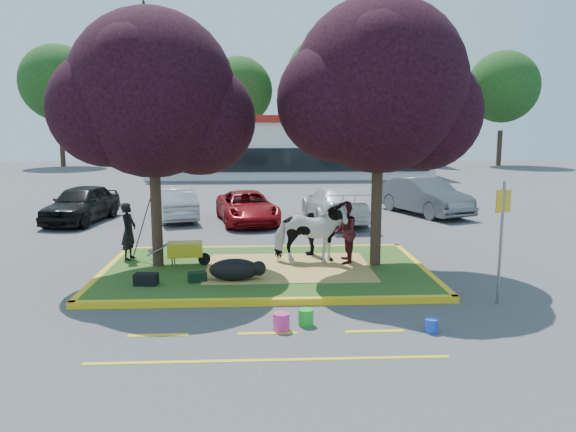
{
  "coord_description": "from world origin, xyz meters",
  "views": [
    {
      "loc": [
        -0.11,
        -14.06,
        3.82
      ],
      "look_at": [
        0.62,
        0.5,
        1.42
      ],
      "focal_mm": 35.0,
      "sensor_mm": 36.0,
      "label": 1
    }
  ],
  "objects_px": {
    "wheelbarrow": "(185,249)",
    "sign_post": "(502,228)",
    "cow": "(310,233)",
    "bucket_blue": "(431,326)",
    "car_black": "(81,204)",
    "calf": "(234,270)",
    "handler": "(129,231)",
    "bucket_green": "(306,317)",
    "car_silver": "(176,204)",
    "bucket_pink": "(281,322)"
  },
  "relations": [
    {
      "from": "bucket_pink",
      "to": "wheelbarrow",
      "type": "bearing_deg",
      "value": 117.81
    },
    {
      "from": "cow",
      "to": "car_black",
      "type": "relative_size",
      "value": 0.45
    },
    {
      "from": "calf",
      "to": "sign_post",
      "type": "xyz_separation_m",
      "value": [
        5.7,
        -1.58,
        1.23
      ]
    },
    {
      "from": "car_black",
      "to": "bucket_blue",
      "type": "bearing_deg",
      "value": -41.93
    },
    {
      "from": "sign_post",
      "to": "bucket_pink",
      "type": "distance_m",
      "value": 5.11
    },
    {
      "from": "sign_post",
      "to": "bucket_blue",
      "type": "relative_size",
      "value": 10.35
    },
    {
      "from": "sign_post",
      "to": "car_black",
      "type": "height_order",
      "value": "sign_post"
    },
    {
      "from": "bucket_blue",
      "to": "car_black",
      "type": "bearing_deg",
      "value": 129.49
    },
    {
      "from": "sign_post",
      "to": "car_black",
      "type": "relative_size",
      "value": 0.61
    },
    {
      "from": "bucket_green",
      "to": "car_silver",
      "type": "relative_size",
      "value": 0.08
    },
    {
      "from": "wheelbarrow",
      "to": "car_silver",
      "type": "height_order",
      "value": "car_silver"
    },
    {
      "from": "wheelbarrow",
      "to": "bucket_green",
      "type": "distance_m",
      "value": 5.07
    },
    {
      "from": "wheelbarrow",
      "to": "cow",
      "type": "bearing_deg",
      "value": -5.8
    },
    {
      "from": "cow",
      "to": "bucket_blue",
      "type": "distance_m",
      "value": 5.14
    },
    {
      "from": "sign_post",
      "to": "car_silver",
      "type": "bearing_deg",
      "value": 109.35
    },
    {
      "from": "calf",
      "to": "bucket_blue",
      "type": "bearing_deg",
      "value": -44.36
    },
    {
      "from": "calf",
      "to": "wheelbarrow",
      "type": "distance_m",
      "value": 2.02
    },
    {
      "from": "cow",
      "to": "bucket_green",
      "type": "xyz_separation_m",
      "value": [
        -0.45,
        -4.24,
        -0.81
      ]
    },
    {
      "from": "car_silver",
      "to": "cow",
      "type": "bearing_deg",
      "value": 105.52
    },
    {
      "from": "bucket_green",
      "to": "wheelbarrow",
      "type": "bearing_deg",
      "value": 123.95
    },
    {
      "from": "wheelbarrow",
      "to": "sign_post",
      "type": "bearing_deg",
      "value": -30.27
    },
    {
      "from": "handler",
      "to": "sign_post",
      "type": "distance_m",
      "value": 9.49
    },
    {
      "from": "cow",
      "to": "bucket_pink",
      "type": "height_order",
      "value": "cow"
    },
    {
      "from": "calf",
      "to": "sign_post",
      "type": "relative_size",
      "value": 0.45
    },
    {
      "from": "wheelbarrow",
      "to": "sign_post",
      "type": "height_order",
      "value": "sign_post"
    },
    {
      "from": "bucket_green",
      "to": "bucket_blue",
      "type": "bearing_deg",
      "value": -11.85
    },
    {
      "from": "calf",
      "to": "handler",
      "type": "distance_m",
      "value": 3.75
    },
    {
      "from": "bucket_pink",
      "to": "calf",
      "type": "bearing_deg",
      "value": 108.8
    },
    {
      "from": "bucket_blue",
      "to": "calf",
      "type": "bearing_deg",
      "value": 139.91
    },
    {
      "from": "handler",
      "to": "calf",
      "type": "bearing_deg",
      "value": -116.3
    },
    {
      "from": "bucket_pink",
      "to": "car_silver",
      "type": "height_order",
      "value": "car_silver"
    },
    {
      "from": "wheelbarrow",
      "to": "car_silver",
      "type": "distance_m",
      "value": 8.19
    },
    {
      "from": "bucket_blue",
      "to": "sign_post",
      "type": "bearing_deg",
      "value": 39.6
    },
    {
      "from": "wheelbarrow",
      "to": "bucket_blue",
      "type": "xyz_separation_m",
      "value": [
        5.11,
        -4.67,
        -0.44
      ]
    },
    {
      "from": "handler",
      "to": "sign_post",
      "type": "relative_size",
      "value": 0.59
    },
    {
      "from": "handler",
      "to": "car_silver",
      "type": "xyz_separation_m",
      "value": [
        0.19,
        7.32,
        -0.29
      ]
    },
    {
      "from": "handler",
      "to": "car_black",
      "type": "bearing_deg",
      "value": 37.08
    },
    {
      "from": "car_black",
      "to": "wheelbarrow",
      "type": "bearing_deg",
      "value": -48.04
    },
    {
      "from": "cow",
      "to": "calf",
      "type": "xyz_separation_m",
      "value": [
        -1.94,
        -1.55,
        -0.56
      ]
    },
    {
      "from": "cow",
      "to": "handler",
      "type": "relative_size",
      "value": 1.24
    },
    {
      "from": "calf",
      "to": "car_silver",
      "type": "distance_m",
      "value": 9.95
    },
    {
      "from": "car_silver",
      "to": "calf",
      "type": "bearing_deg",
      "value": 91.25
    },
    {
      "from": "calf",
      "to": "bucket_blue",
      "type": "relative_size",
      "value": 4.66
    },
    {
      "from": "sign_post",
      "to": "bucket_blue",
      "type": "xyz_separation_m",
      "value": [
        -1.93,
        -1.6,
        -1.51
      ]
    },
    {
      "from": "calf",
      "to": "handler",
      "type": "bearing_deg",
      "value": 138.65
    },
    {
      "from": "wheelbarrow",
      "to": "bucket_green",
      "type": "relative_size",
      "value": 5.15
    },
    {
      "from": "cow",
      "to": "wheelbarrow",
      "type": "distance_m",
      "value": 3.3
    },
    {
      "from": "wheelbarrow",
      "to": "bucket_pink",
      "type": "relative_size",
      "value": 4.93
    },
    {
      "from": "handler",
      "to": "wheelbarrow",
      "type": "xyz_separation_m",
      "value": [
        1.62,
        -0.74,
        -0.36
      ]
    },
    {
      "from": "cow",
      "to": "car_silver",
      "type": "distance_m",
      "value": 9.29
    }
  ]
}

